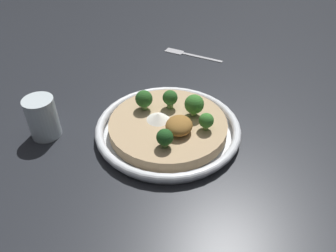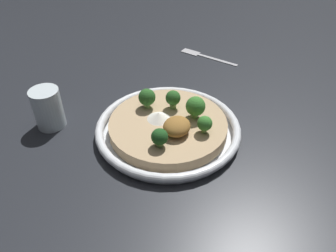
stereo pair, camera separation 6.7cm
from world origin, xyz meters
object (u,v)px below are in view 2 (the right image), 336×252
object	(u,v)px
broccoli_back	(147,98)
fork_utensil	(203,55)
risotto_bowl	(168,128)
broccoli_back_right	(173,98)
drinking_glass	(48,108)
broccoli_front_left	(160,137)
broccoli_front	(204,125)
broccoli_front_right	(196,107)

from	to	relation	value
broccoli_back	fork_utensil	bearing A→B (deg)	0.25
risotto_bowl	broccoli_back_right	size ratio (longest dim) A/B	7.18
broccoli_back	broccoli_back_right	bearing A→B (deg)	-66.81
drinking_glass	fork_utensil	size ratio (longest dim) A/B	0.48
broccoli_back	fork_utensil	distance (m)	0.34
broccoli_front_left	broccoli_front	distance (m)	0.09
fork_utensil	broccoli_back	bearing A→B (deg)	98.00
risotto_bowl	broccoli_back_right	xyz separation A→B (m)	(0.05, 0.01, 0.04)
broccoli_back_right	fork_utensil	xyz separation A→B (m)	(0.31, 0.05, -0.05)
broccoli_back	broccoli_front	xyz separation A→B (m)	(-0.03, -0.14, -0.00)
broccoli_back_right	broccoli_front	distance (m)	0.10
broccoli_back	drinking_glass	world-z (taller)	drinking_glass
broccoli_back_right	broccoli_front	world-z (taller)	broccoli_back_right
broccoli_back_right	broccoli_back	size ratio (longest dim) A/B	0.95
broccoli_front	drinking_glass	size ratio (longest dim) A/B	0.42
risotto_bowl	broccoli_front_right	bearing A→B (deg)	-49.78
broccoli_front_right	broccoli_back_right	bearing A→B (deg)	79.24
risotto_bowl	fork_utensil	bearing A→B (deg)	9.92
broccoli_front	fork_utensil	distance (m)	0.39
broccoli_back	drinking_glass	distance (m)	0.21
broccoli_back_right	broccoli_front_left	bearing A→B (deg)	-165.95
broccoli_front	broccoli_front_left	bearing A→B (deg)	139.04
broccoli_front_right	drinking_glass	xyz separation A→B (m)	(-0.12, 0.28, -0.02)
drinking_glass	broccoli_front_right	bearing A→B (deg)	-66.83
broccoli_back	drinking_glass	xyz separation A→B (m)	(-0.11, 0.17, -0.01)
risotto_bowl	broccoli_front_right	size ratio (longest dim) A/B	6.21
risotto_bowl	broccoli_back_right	distance (m)	0.06
broccoli_back_right	broccoli_front_left	world-z (taller)	broccoli_back_right
risotto_bowl	broccoli_front_left	size ratio (longest dim) A/B	7.90
risotto_bowl	broccoli_back_right	world-z (taller)	broccoli_back_right
broccoli_back	drinking_glass	bearing A→B (deg)	121.87
broccoli_back_right	broccoli_front_right	world-z (taller)	broccoli_front_right
risotto_bowl	broccoli_back	size ratio (longest dim) A/B	6.84
broccoli_front_right	drinking_glass	distance (m)	0.30
broccoli_front_right	broccoli_front	distance (m)	0.05
broccoli_front	broccoli_front_right	bearing A→B (deg)	39.85
broccoli_front_right	broccoli_front	xyz separation A→B (m)	(-0.04, -0.03, -0.01)
drinking_glass	fork_utensil	xyz separation A→B (m)	(0.44, -0.17, -0.04)
risotto_bowl	broccoli_front_right	world-z (taller)	broccoli_front_right
broccoli_back	broccoli_front	distance (m)	0.14
broccoli_back	broccoli_front_right	bearing A→B (deg)	-83.96
broccoli_back_right	fork_utensil	distance (m)	0.32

